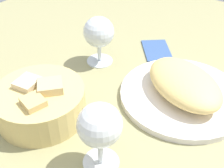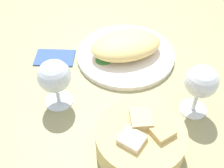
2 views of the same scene
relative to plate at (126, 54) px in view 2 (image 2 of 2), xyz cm
name	(u,v)px [view 2 (image 2 of 2)]	position (x,y,z in cm)	size (l,w,h in cm)	color
ground_plane	(137,91)	(7.63, 10.22, -1.70)	(140.00, 140.00, 2.00)	#979464
plate	(126,54)	(0.00, 0.00, 0.00)	(27.49, 27.49, 1.40)	white
omelette	(126,45)	(0.00, 0.00, 3.40)	(19.75, 12.77, 5.40)	#ECCA77
lettuce_garnish	(103,58)	(6.59, -2.47, 1.47)	(4.37, 4.37, 1.55)	#3B8436
bread_basket	(140,140)	(21.43, 21.74, 2.83)	(18.24, 18.24, 8.25)	#D4BB70
wine_glass_near	(54,78)	(23.83, -1.22, 7.39)	(7.70, 7.70, 12.46)	silver
wine_glass_far	(201,83)	(4.25, 24.48, 8.17)	(7.37, 7.37, 13.16)	silver
folded_napkin	(55,57)	(13.95, -14.43, -0.30)	(11.00, 7.00, 0.80)	#35548D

